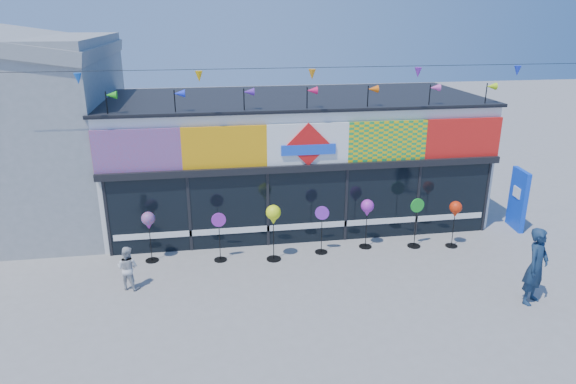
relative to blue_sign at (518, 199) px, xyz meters
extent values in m
plane|color=gray|center=(-6.95, -3.43, -0.99)|extent=(80.00, 80.00, 0.00)
cube|color=white|center=(-6.95, 2.57, 1.01)|extent=(12.00, 5.00, 4.00)
cube|color=black|center=(-6.95, 0.01, 0.16)|extent=(11.60, 0.12, 2.30)
cube|color=black|center=(-6.95, -0.03, 1.41)|extent=(12.00, 0.30, 0.20)
cube|color=white|center=(-6.95, -0.02, -0.44)|extent=(11.40, 0.10, 0.18)
cube|color=black|center=(-6.95, 2.57, 3.06)|extent=(12.20, 5.20, 0.10)
cube|color=black|center=(-12.75, 0.00, 0.16)|extent=(0.08, 0.14, 2.30)
cube|color=black|center=(-10.45, 0.00, 0.16)|extent=(0.08, 0.14, 2.30)
cube|color=black|center=(-8.15, 0.00, 0.16)|extent=(0.08, 0.14, 2.30)
cube|color=black|center=(-5.75, 0.00, 0.16)|extent=(0.08, 0.14, 2.30)
cube|color=black|center=(-3.45, 0.00, 0.16)|extent=(0.08, 0.14, 2.30)
cube|color=black|center=(-1.15, 0.00, 0.16)|extent=(0.08, 0.14, 2.30)
cube|color=red|center=(-11.75, -0.01, 2.11)|extent=(2.40, 0.08, 1.20)
cube|color=#FFA60D|center=(-9.35, -0.01, 2.11)|extent=(2.40, 0.08, 1.20)
cube|color=white|center=(-6.95, -0.01, 2.11)|extent=(2.40, 0.08, 1.20)
cube|color=yellow|center=(-4.55, -0.01, 2.11)|extent=(2.40, 0.08, 1.20)
cube|color=red|center=(-2.15, -0.01, 2.11)|extent=(2.40, 0.08, 1.20)
cube|color=red|center=(-6.95, -0.07, 2.11)|extent=(1.27, 0.06, 1.27)
cube|color=blue|center=(-6.95, -0.09, 1.96)|extent=(1.60, 0.05, 0.30)
cube|color=purple|center=(-11.06, 0.05, 0.07)|extent=(0.78, 0.03, 0.78)
cube|color=#DC5A14|center=(-9.89, 0.05, 0.19)|extent=(0.92, 0.03, 0.92)
cube|color=#1AAA62|center=(-8.71, 0.05, 0.59)|extent=(0.78, 0.03, 0.78)
cube|color=red|center=(-7.54, 0.05, -0.09)|extent=(0.92, 0.03, 0.92)
cube|color=#5C23A6|center=(-6.36, 0.05, 0.19)|extent=(0.78, 0.03, 0.78)
cube|color=purple|center=(-5.19, 0.05, 0.51)|extent=(0.92, 0.03, 0.92)
cube|color=#DF590B|center=(-4.01, 0.05, 0.06)|extent=(0.78, 0.03, 0.78)
cube|color=#F551D5|center=(-2.84, 0.05, 0.34)|extent=(0.92, 0.03, 0.92)
cylinder|color=black|center=(-12.45, 0.22, 3.36)|extent=(0.03, 0.03, 0.70)
cone|color=green|center=(-12.31, 0.22, 3.61)|extent=(0.30, 0.22, 0.22)
cylinder|color=black|center=(-10.65, 0.22, 3.36)|extent=(0.03, 0.03, 0.70)
cone|color=#1B30E8|center=(-10.51, 0.22, 3.61)|extent=(0.30, 0.22, 0.22)
cylinder|color=black|center=(-8.75, 0.22, 3.36)|extent=(0.03, 0.03, 0.70)
cone|color=#5623A3|center=(-8.61, 0.22, 3.61)|extent=(0.30, 0.22, 0.22)
cylinder|color=black|center=(-6.95, 0.22, 3.36)|extent=(0.03, 0.03, 0.70)
cone|color=#EA1656|center=(-6.81, 0.22, 3.61)|extent=(0.30, 0.22, 0.22)
cylinder|color=black|center=(-5.15, 0.22, 3.36)|extent=(0.03, 0.03, 0.70)
cone|color=#ED5F0C|center=(-5.01, 0.22, 3.61)|extent=(0.30, 0.22, 0.22)
cylinder|color=black|center=(-3.25, 0.22, 3.36)|extent=(0.03, 0.03, 0.70)
cone|color=#D848AB|center=(-3.11, 0.22, 3.61)|extent=(0.30, 0.22, 0.22)
cylinder|color=black|center=(-1.45, 0.22, 3.36)|extent=(0.03, 0.03, 0.70)
cone|color=#B6EB13|center=(-1.31, 0.22, 3.61)|extent=(0.30, 0.22, 0.22)
cylinder|color=black|center=(-6.95, -0.43, 4.31)|extent=(16.00, 0.01, 0.01)
cone|color=blue|center=(-12.95, -0.43, 4.13)|extent=(0.20, 0.20, 0.28)
cone|color=#FFB80D|center=(-9.95, -0.43, 4.13)|extent=(0.20, 0.20, 0.28)
cone|color=orange|center=(-6.95, -0.43, 4.13)|extent=(0.20, 0.20, 0.28)
cone|color=purple|center=(-3.95, -0.43, 4.13)|extent=(0.20, 0.20, 0.28)
cone|color=#1B38E9|center=(-0.95, -0.43, 4.13)|extent=(0.20, 0.20, 0.28)
cube|color=blue|center=(0.00, 0.00, -0.01)|extent=(0.26, 1.00, 1.98)
cube|color=white|center=(-0.08, 0.00, 0.24)|extent=(0.09, 0.45, 0.35)
cylinder|color=black|center=(-11.56, -0.58, -0.98)|extent=(0.38, 0.38, 0.03)
cylinder|color=black|center=(-11.56, -0.58, -0.35)|extent=(0.02, 0.02, 1.23)
sphere|color=purple|center=(-11.56, -0.58, 0.31)|extent=(0.38, 0.38, 0.38)
cone|color=purple|center=(-11.56, -0.58, 0.07)|extent=(0.19, 0.19, 0.17)
cylinder|color=black|center=(-9.63, -0.85, -0.98)|extent=(0.37, 0.37, 0.03)
cylinder|color=black|center=(-9.63, -0.85, -0.37)|extent=(0.02, 0.02, 1.20)
cylinder|color=purple|center=(-9.63, -0.85, 0.25)|extent=(0.41, 0.05, 0.41)
cylinder|color=black|center=(-8.12, -1.04, -0.98)|extent=(0.42, 0.42, 0.03)
cylinder|color=black|center=(-8.12, -1.04, -0.28)|extent=(0.03, 0.03, 1.36)
sphere|color=#E4FD15|center=(-8.12, -1.04, 0.45)|extent=(0.42, 0.42, 0.42)
cone|color=#E4FD15|center=(-8.12, -1.04, 0.19)|extent=(0.21, 0.21, 0.19)
cylinder|color=black|center=(-6.68, -0.81, -0.98)|extent=(0.37, 0.37, 0.03)
cylinder|color=black|center=(-6.68, -0.81, -0.36)|extent=(0.02, 0.02, 1.20)
cylinder|color=purple|center=(-6.68, -0.81, 0.26)|extent=(0.40, 0.15, 0.41)
cylinder|color=black|center=(-5.28, -0.66, -0.98)|extent=(0.38, 0.38, 0.03)
cylinder|color=black|center=(-5.28, -0.66, -0.34)|extent=(0.02, 0.02, 1.25)
sphere|color=purple|center=(-5.28, -0.66, 0.33)|extent=(0.38, 0.38, 0.38)
cone|color=purple|center=(-5.28, -0.66, 0.09)|extent=(0.19, 0.19, 0.17)
cylinder|color=black|center=(-3.81, -0.85, -0.98)|extent=(0.39, 0.39, 0.03)
cylinder|color=black|center=(-3.81, -0.85, -0.33)|extent=(0.02, 0.02, 1.28)
cylinder|color=green|center=(-3.81, -0.85, 0.33)|extent=(0.43, 0.09, 0.43)
cylinder|color=black|center=(-2.69, -1.02, -0.98)|extent=(0.37, 0.37, 0.03)
cylinder|color=black|center=(-2.69, -1.02, -0.37)|extent=(0.02, 0.02, 1.19)
sphere|color=red|center=(-2.69, -1.02, 0.27)|extent=(0.37, 0.37, 0.37)
cone|color=red|center=(-2.69, -1.02, 0.04)|extent=(0.18, 0.18, 0.16)
imported|color=#162B46|center=(-2.23, -4.31, -0.03)|extent=(0.84, 0.77, 1.94)
imported|color=silver|center=(-11.99, -2.07, -0.42)|extent=(0.64, 0.51, 1.16)
camera|label=1|loc=(-9.83, -14.19, 5.66)|focal=32.00mm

